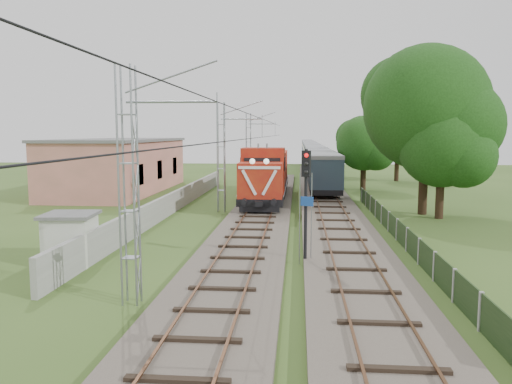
# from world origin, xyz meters

# --- Properties ---
(ground) EXTENTS (140.00, 140.00, 0.00)m
(ground) POSITION_xyz_m (0.00, 0.00, 0.00)
(ground) COLOR #364F1D
(ground) RESTS_ON ground
(track_main) EXTENTS (4.20, 70.00, 0.45)m
(track_main) POSITION_xyz_m (0.00, 7.00, 0.18)
(track_main) COLOR #6B6054
(track_main) RESTS_ON ground
(track_side) EXTENTS (4.20, 80.00, 0.45)m
(track_side) POSITION_xyz_m (5.00, 20.00, 0.18)
(track_side) COLOR #6B6054
(track_side) RESTS_ON ground
(catenary) EXTENTS (3.31, 70.00, 8.00)m
(catenary) POSITION_xyz_m (-2.95, 12.00, 4.05)
(catenary) COLOR gray
(catenary) RESTS_ON ground
(boundary_wall) EXTENTS (0.25, 40.00, 1.50)m
(boundary_wall) POSITION_xyz_m (-6.50, 12.00, 0.75)
(boundary_wall) COLOR #9E9E99
(boundary_wall) RESTS_ON ground
(station_building) EXTENTS (8.40, 20.40, 5.22)m
(station_building) POSITION_xyz_m (-15.00, 24.00, 2.63)
(station_building) COLOR #D87F74
(station_building) RESTS_ON ground
(fence) EXTENTS (0.12, 32.00, 1.20)m
(fence) POSITION_xyz_m (8.00, 3.00, 0.60)
(fence) COLOR black
(fence) RESTS_ON ground
(locomotive) EXTENTS (3.18, 18.15, 4.61)m
(locomotive) POSITION_xyz_m (0.00, 18.28, 2.35)
(locomotive) COLOR black
(locomotive) RESTS_ON ground
(coach_rake) EXTENTS (2.84, 106.13, 3.28)m
(coach_rake) POSITION_xyz_m (5.00, 70.14, 2.39)
(coach_rake) COLOR black
(coach_rake) RESTS_ON ground
(signal_post) EXTENTS (0.55, 0.44, 5.11)m
(signal_post) POSITION_xyz_m (2.97, -2.59, 3.51)
(signal_post) COLOR black
(signal_post) RESTS_ON ground
(relay_hut) EXTENTS (2.41, 2.41, 2.28)m
(relay_hut) POSITION_xyz_m (-7.40, -3.18, 1.15)
(relay_hut) COLOR silver
(relay_hut) RESTS_ON ground
(tree_a) EXTENTS (6.23, 5.93, 8.08)m
(tree_a) POSITION_xyz_m (12.30, 10.39, 5.04)
(tree_a) COLOR #392217
(tree_a) RESTS_ON ground
(tree_b) EXTENTS (9.22, 8.78, 11.95)m
(tree_b) POSITION_xyz_m (11.64, 12.14, 7.46)
(tree_b) COLOR #392217
(tree_b) RESTS_ON ground
(tree_c) EXTENTS (5.83, 5.55, 7.56)m
(tree_c) POSITION_xyz_m (9.28, 27.13, 4.71)
(tree_c) COLOR #392217
(tree_c) RESTS_ON ground
(tree_d) EXTENTS (7.03, 6.70, 9.12)m
(tree_d) POSITION_xyz_m (14.57, 37.29, 5.69)
(tree_d) COLOR #392217
(tree_d) RESTS_ON ground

